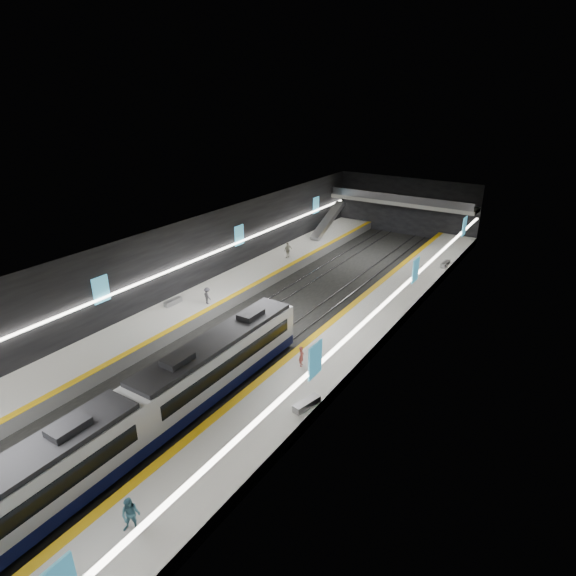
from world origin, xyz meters
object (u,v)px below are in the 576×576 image
Objects in this scene: escalator at (328,221)px; bench_right_far at (445,264)px; bench_right_near at (307,404)px; train at (133,418)px; bench_left_far at (173,302)px; passenger_right_b at (131,515)px; passenger_left_b at (207,296)px; passenger_right_a at (301,356)px; passenger_left_a at (288,250)px.

bench_right_far is at bearing -12.69° from escalator.
bench_right_near is at bearing -63.56° from escalator.
bench_right_far is (17.00, -3.83, -1.66)m from escalator.
bench_right_near is at bearing -89.22° from bench_right_far.
bench_left_far is at bearing 128.40° from train.
escalator is at bearing 73.90° from passenger_right_b.
passenger_right_b reaches higher than bench_right_near.
passenger_left_b is (-13.58, 20.45, -0.11)m from passenger_right_b.
train reaches higher than passenger_left_b.
train is at bearing -99.67° from bench_right_far.
bench_left_far is 19.40m from bench_right_near.
bench_right_far is (7.00, 37.95, -0.96)m from train.
escalator reaches higher than bench_left_far.
bench_left_far is at bearing 54.72° from passenger_left_b.
passenger_right_b is (-2.03, -42.42, 0.67)m from bench_right_far.
passenger_right_a reaches higher than bench_left_far.
passenger_right_b is at bearing -91.96° from bench_right_far.
train is at bearing -76.54° from escalator.
passenger_right_b is at bearing 144.05° from passenger_left_b.
passenger_right_b is 1.14× the size of passenger_left_b.
train is at bearing 141.50° from passenger_right_a.
passenger_left_b reaches higher than bench_right_far.
passenger_left_a is (-14.26, 35.24, 0.04)m from passenger_right_b.
passenger_left_b is at bearing 34.96° from bench_left_far.
bench_left_far is 3.24m from passenger_left_b.
bench_left_far is at bearing -92.57° from escalator.
escalator is at bearing 88.13° from bench_left_far.
train is 18.12m from bench_left_far.
passenger_right_b is at bearing 164.18° from passenger_right_a.
passenger_right_a is at bearing -8.88° from bench_left_far.
passenger_right_a is at bearing -64.82° from escalator.
escalator is 3.94× the size of bench_right_near.
passenger_left_a reaches higher than passenger_right_b.
bench_right_near is at bearing -163.47° from passenger_right_a.
escalator reaches higher than train.
bench_right_far is 17.81m from passenger_left_a.
bench_left_far is 15.67m from passenger_right_a.
bench_right_near is 1.04× the size of bench_right_far.
bench_right_far is 1.28× the size of passenger_right_a.
bench_left_far is 0.92× the size of bench_right_near.
escalator is 17.50m from bench_right_far.
passenger_left_b is at bearing 18.15° from passenger_left_a.
train is 15.68× the size of passenger_left_a.
passenger_right_a reaches higher than bench_right_far.
passenger_left_a is at bearing -66.91° from passenger_left_b.
train reaches higher than passenger_right_a.
passenger_right_b reaches higher than bench_right_far.
passenger_right_b is at bearing -48.30° from bench_left_far.
passenger_left_b is (2.63, 1.79, 0.57)m from bench_left_far.
passenger_left_b is (-12.80, 4.40, 0.04)m from passenger_right_a.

